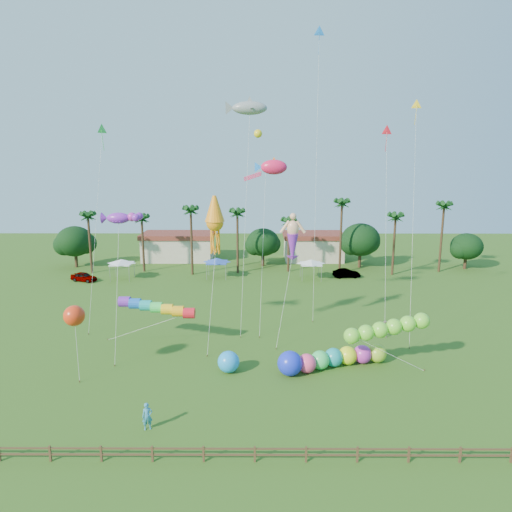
{
  "coord_description": "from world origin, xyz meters",
  "views": [
    {
      "loc": [
        0.18,
        -29.7,
        17.3
      ],
      "look_at": [
        0.0,
        10.0,
        9.0
      ],
      "focal_mm": 32.0,
      "sensor_mm": 36.0,
      "label": 1
    }
  ],
  "objects_px": {
    "caterpillar_inflatable": "(329,359)",
    "blue_ball": "(229,362)",
    "car_a": "(84,277)",
    "car_b": "(346,273)",
    "spectator_a": "(147,416)",
    "spectator_b": "(385,329)"
  },
  "relations": [
    {
      "from": "caterpillar_inflatable",
      "to": "blue_ball",
      "type": "xyz_separation_m",
      "value": [
        -8.46,
        -0.73,
        0.05
      ]
    },
    {
      "from": "spectator_b",
      "to": "spectator_a",
      "type": "bearing_deg",
      "value": -100.43
    },
    {
      "from": "car_a",
      "to": "spectator_b",
      "type": "distance_m",
      "value": 43.88
    },
    {
      "from": "car_b",
      "to": "blue_ball",
      "type": "xyz_separation_m",
      "value": [
        -15.82,
        -31.54,
        0.25
      ]
    },
    {
      "from": "car_b",
      "to": "spectator_a",
      "type": "relative_size",
      "value": 2.18
    },
    {
      "from": "car_a",
      "to": "blue_ball",
      "type": "xyz_separation_m",
      "value": [
        23.07,
        -29.23,
        0.24
      ]
    },
    {
      "from": "blue_ball",
      "to": "car_a",
      "type": "bearing_deg",
      "value": 128.28
    },
    {
      "from": "spectator_b",
      "to": "car_b",
      "type": "bearing_deg",
      "value": 129.19
    },
    {
      "from": "spectator_a",
      "to": "blue_ball",
      "type": "distance_m",
      "value": 9.6
    },
    {
      "from": "car_a",
      "to": "car_b",
      "type": "xyz_separation_m",
      "value": [
        38.9,
        2.31,
        -0.01
      ]
    },
    {
      "from": "car_b",
      "to": "spectator_b",
      "type": "xyz_separation_m",
      "value": [
        -0.69,
        -23.88,
        0.22
      ]
    },
    {
      "from": "spectator_b",
      "to": "caterpillar_inflatable",
      "type": "height_order",
      "value": "caterpillar_inflatable"
    },
    {
      "from": "car_b",
      "to": "spectator_b",
      "type": "relative_size",
      "value": 2.29
    },
    {
      "from": "caterpillar_inflatable",
      "to": "spectator_b",
      "type": "bearing_deg",
      "value": 27.23
    },
    {
      "from": "caterpillar_inflatable",
      "to": "blue_ball",
      "type": "height_order",
      "value": "caterpillar_inflatable"
    },
    {
      "from": "car_a",
      "to": "spectator_b",
      "type": "bearing_deg",
      "value": -99.36
    },
    {
      "from": "caterpillar_inflatable",
      "to": "car_b",
      "type": "bearing_deg",
      "value": 57.73
    },
    {
      "from": "car_b",
      "to": "caterpillar_inflatable",
      "type": "xyz_separation_m",
      "value": [
        -7.37,
        -30.81,
        0.2
      ]
    },
    {
      "from": "spectator_a",
      "to": "spectator_b",
      "type": "distance_m",
      "value": 25.54
    },
    {
      "from": "car_a",
      "to": "caterpillar_inflatable",
      "type": "xyz_separation_m",
      "value": [
        31.53,
        -28.5,
        0.19
      ]
    },
    {
      "from": "blue_ball",
      "to": "spectator_b",
      "type": "bearing_deg",
      "value": 26.84
    },
    {
      "from": "spectator_b",
      "to": "caterpillar_inflatable",
      "type": "xyz_separation_m",
      "value": [
        -6.68,
        -6.93,
        -0.02
      ]
    }
  ]
}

